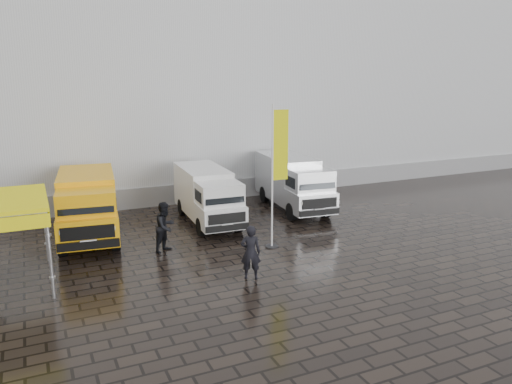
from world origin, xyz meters
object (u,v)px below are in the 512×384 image
van_white (208,197)px  flagpole (277,168)px  van_yellow (88,207)px  wheelie_bin (299,183)px  person_tent (165,227)px  van_silver (293,184)px  person_front (251,252)px

van_white → flagpole: bearing=-68.9°
flagpole → van_yellow: bearing=148.1°
wheelie_bin → person_tent: bearing=-150.3°
person_tent → van_silver: bearing=-11.0°
wheelie_bin → person_tent: (-8.98, -6.07, 0.39)m
van_yellow → van_white: 5.00m
van_silver → wheelie_bin: size_ratio=5.27×
van_silver → person_tent: 7.85m
flagpole → person_tent: 4.60m
van_silver → wheelie_bin: 3.41m
van_white → wheelie_bin: size_ratio=4.95×
wheelie_bin → person_tent: size_ratio=0.58×
van_yellow → wheelie_bin: 11.87m
van_white → person_front: 6.52m
person_front → person_tent: person_tent is taller
flagpole → person_tent: flagpole is taller
van_white → flagpole: size_ratio=1.00×
flagpole → wheelie_bin: size_ratio=4.93×
wheelie_bin → person_front: size_ratio=0.61×
van_white → flagpole: 4.63m
person_tent → wheelie_bin: bearing=-1.9°
van_white → wheelie_bin: bearing=30.1°
van_yellow → person_front: van_yellow is taller
van_silver → person_front: van_silver is taller
van_white → wheelie_bin: 7.17m
van_silver → person_front: 8.76m
van_yellow → person_tent: 3.62m
van_yellow → van_white: van_yellow is taller
van_white → person_tent: 3.85m
van_silver → wheelie_bin: van_silver is taller
flagpole → wheelie_bin: (5.06, 7.29, -2.46)m
flagpole → person_front: (-2.14, -2.42, -2.12)m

